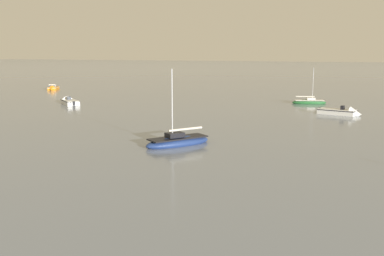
% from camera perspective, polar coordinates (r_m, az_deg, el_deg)
% --- Properties ---
extents(motorboat_moored_1, '(6.14, 3.16, 2.01)m').
position_cam_1_polar(motorboat_moored_1, '(63.99, 19.05, 1.87)').
color(motorboat_moored_1, white).
rests_on(motorboat_moored_1, ground).
extents(sailboat_moored_0, '(5.36, 6.65, 7.41)m').
position_cam_1_polar(sailboat_moored_0, '(40.88, -1.85, -1.79)').
color(sailboat_moored_0, navy).
rests_on(sailboat_moored_0, ground).
extents(motorboat_moored_3, '(5.71, 4.98, 1.94)m').
position_cam_1_polar(motorboat_moored_3, '(76.40, -15.71, 3.25)').
color(motorboat_moored_3, white).
rests_on(motorboat_moored_3, ground).
extents(sailboat_moored_1, '(5.84, 3.50, 6.26)m').
position_cam_1_polar(sailboat_moored_1, '(76.19, 14.97, 3.27)').
color(sailboat_moored_1, '#23602D').
rests_on(sailboat_moored_1, ground).
extents(motorboat_moored_5, '(4.19, 5.43, 1.99)m').
position_cam_1_polar(motorboat_moored_5, '(105.22, -17.63, 4.88)').
color(motorboat_moored_5, orange).
rests_on(motorboat_moored_5, ground).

